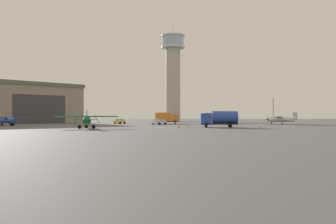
# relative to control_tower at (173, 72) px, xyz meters

# --- Properties ---
(ground_plane) EXTENTS (400.00, 400.00, 0.00)m
(ground_plane) POSITION_rel_control_tower_xyz_m (-6.70, -77.15, -19.44)
(ground_plane) COLOR #545456
(control_tower) EXTENTS (9.30, 9.30, 38.14)m
(control_tower) POSITION_rel_control_tower_xyz_m (0.00, 0.00, 0.00)
(control_tower) COLOR #B2AD9E
(control_tower) RESTS_ON ground_plane
(hangar) EXTENTS (35.93, 35.32, 11.78)m
(hangar) POSITION_rel_control_tower_xyz_m (-46.65, -30.59, -13.54)
(hangar) COLOR gray
(hangar) RESTS_ON ground_plane
(airplane_blue) EXTENTS (7.30, 8.39, 2.79)m
(airplane_blue) POSITION_rel_control_tower_xyz_m (-39.05, -62.52, -18.14)
(airplane_blue) COLOR #2847A8
(airplane_blue) RESTS_ON ground_plane
(airplane_white) EXTENTS (7.95, 10.06, 3.02)m
(airplane_white) POSITION_rel_control_tower_xyz_m (25.89, -48.65, -18.03)
(airplane_white) COLOR white
(airplane_white) RESTS_ON ground_plane
(airplane_green) EXTENTS (10.59, 8.28, 3.12)m
(airplane_green) POSITION_rel_control_tower_xyz_m (-18.66, -80.15, -17.99)
(airplane_green) COLOR #287A42
(airplane_green) RESTS_ON ground_plane
(truck_box_orange) EXTENTS (6.37, 3.39, 3.04)m
(truck_box_orange) POSITION_rel_control_tower_xyz_m (-4.09, -44.06, -17.76)
(truck_box_orange) COLOR #38383D
(truck_box_orange) RESTS_ON ground_plane
(truck_box_black) EXTENTS (6.37, 6.96, 2.95)m
(truck_box_black) POSITION_rel_control_tower_xyz_m (10.05, -37.81, -17.76)
(truck_box_black) COLOR #38383D
(truck_box_black) RESTS_ON ground_plane
(truck_fuel_tanker_blue) EXTENTS (6.92, 3.53, 3.04)m
(truck_fuel_tanker_blue) POSITION_rel_control_tower_xyz_m (4.74, -74.77, -17.76)
(truck_fuel_tanker_blue) COLOR #38383D
(truck_fuel_tanker_blue) RESTS_ON ground_plane
(car_yellow) EXTENTS (3.01, 4.84, 1.37)m
(car_yellow) POSITION_rel_control_tower_xyz_m (-16.75, -43.22, -18.70)
(car_yellow) COLOR gold
(car_yellow) RESTS_ON ground_plane
(car_white) EXTENTS (3.94, 4.57, 1.37)m
(car_white) POSITION_rel_control_tower_xyz_m (-6.08, -53.05, -18.70)
(car_white) COLOR white
(car_white) RESTS_ON ground_plane
(light_post_north) EXTENTS (0.44, 0.44, 8.42)m
(light_post_north) POSITION_rel_control_tower_xyz_m (31.84, -24.45, -14.41)
(light_post_north) COLOR #38383D
(light_post_north) RESTS_ON ground_plane
(traffic_cone_near_left) EXTENTS (0.36, 0.36, 0.62)m
(traffic_cone_near_left) POSITION_rel_control_tower_xyz_m (11.86, -75.85, -19.14)
(traffic_cone_near_left) COLOR black
(traffic_cone_near_left) RESTS_ON ground_plane
(traffic_cone_near_right) EXTENTS (0.36, 0.36, 0.61)m
(traffic_cone_near_right) POSITION_rel_control_tower_xyz_m (-0.71, -71.11, -19.14)
(traffic_cone_near_right) COLOR black
(traffic_cone_near_right) RESTS_ON ground_plane
(traffic_cone_mid_apron) EXTENTS (0.36, 0.36, 0.64)m
(traffic_cone_mid_apron) POSITION_rel_control_tower_xyz_m (-2.95, -77.66, -19.13)
(traffic_cone_mid_apron) COLOR black
(traffic_cone_mid_apron) RESTS_ON ground_plane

